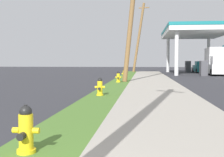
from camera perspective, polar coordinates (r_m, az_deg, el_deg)
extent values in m
cylinder|color=yellow|center=(4.77, -16.54, -13.51)|extent=(0.29, 0.29, 0.06)
cylinder|color=yellow|center=(4.69, -16.60, -10.35)|extent=(0.22, 0.22, 0.60)
sphere|color=black|center=(4.63, -16.67, -6.26)|extent=(0.19, 0.19, 0.19)
cylinder|color=black|center=(4.61, -16.68, -5.28)|extent=(0.06, 0.06, 0.05)
cylinder|color=yellow|center=(4.75, -18.41, -9.64)|extent=(0.10, 0.09, 0.09)
cylinder|color=yellow|center=(4.63, -14.75, -9.92)|extent=(0.10, 0.09, 0.09)
cylinder|color=black|center=(4.54, -17.44, -10.85)|extent=(0.11, 0.12, 0.11)
cylinder|color=yellow|center=(11.97, -2.40, -3.23)|extent=(0.29, 0.29, 0.06)
cylinder|color=yellow|center=(11.94, -2.40, -1.94)|extent=(0.22, 0.22, 0.60)
sphere|color=black|center=(11.91, -2.41, -0.31)|extent=(0.19, 0.19, 0.19)
cylinder|color=black|center=(11.91, -2.41, 0.07)|extent=(0.06, 0.06, 0.05)
cylinder|color=yellow|center=(11.96, -3.16, -1.70)|extent=(0.10, 0.09, 0.09)
cylinder|color=yellow|center=(11.91, -1.64, -1.72)|extent=(0.10, 0.09, 0.09)
cylinder|color=black|center=(11.77, -2.53, -2.02)|extent=(0.11, 0.12, 0.11)
cylinder|color=yellow|center=(19.55, 1.24, -0.66)|extent=(0.29, 0.29, 0.06)
cylinder|color=yellow|center=(19.54, 1.24, 0.13)|extent=(0.22, 0.22, 0.60)
sphere|color=black|center=(19.52, 1.25, 1.12)|extent=(0.19, 0.19, 0.19)
cylinder|color=black|center=(19.52, 1.25, 1.36)|extent=(0.06, 0.06, 0.05)
cylinder|color=yellow|center=(19.55, 0.78, 0.27)|extent=(0.10, 0.09, 0.09)
cylinder|color=yellow|center=(19.52, 1.71, 0.26)|extent=(0.10, 0.09, 0.09)
cylinder|color=black|center=(19.37, 1.20, 0.09)|extent=(0.11, 0.12, 0.11)
cylinder|color=yellow|center=(25.75, 2.38, 0.30)|extent=(0.29, 0.29, 0.06)
cylinder|color=yellow|center=(25.74, 2.38, 0.90)|extent=(0.22, 0.22, 0.60)
sphere|color=black|center=(25.72, 2.39, 1.66)|extent=(0.19, 0.19, 0.19)
cylinder|color=black|center=(25.72, 2.39, 1.84)|extent=(0.06, 0.06, 0.05)
cylinder|color=yellow|center=(25.75, 2.03, 1.01)|extent=(0.10, 0.09, 0.09)
cylinder|color=yellow|center=(25.72, 2.74, 1.01)|extent=(0.10, 0.09, 0.09)
cylinder|color=black|center=(25.57, 2.36, 0.88)|extent=(0.11, 0.12, 0.11)
cylinder|color=olive|center=(20.32, 3.93, 13.24)|extent=(1.34, 0.56, 9.78)
cylinder|color=olive|center=(38.81, 5.29, 7.99)|extent=(1.72, 0.71, 9.09)
cube|color=olive|center=(39.15, 6.32, 13.70)|extent=(1.39, 0.45, 0.12)
cylinder|color=silver|center=(31.93, 12.63, 4.87)|extent=(0.44, 0.44, 4.82)
cylinder|color=silver|center=(42.75, 10.98, 4.49)|extent=(0.44, 0.44, 4.82)
cylinder|color=silver|center=(43.60, 18.48, 4.35)|extent=(0.44, 0.44, 4.82)
cube|color=white|center=(37.87, 16.07, 8.61)|extent=(7.49, 12.68, 0.50)
cube|color=#197A7F|center=(37.91, 16.08, 9.25)|extent=(7.59, 12.78, 0.36)
cube|color=#47474C|center=(32.37, 17.61, 1.92)|extent=(0.70, 1.10, 1.60)
cube|color=#47474C|center=(43.08, 14.74, 2.29)|extent=(0.70, 1.10, 1.60)
cube|color=#197075|center=(41.44, 17.24, 1.92)|extent=(1.94, 4.55, 0.85)
cube|color=#197075|center=(41.20, 17.31, 2.89)|extent=(1.65, 2.07, 0.56)
cylinder|color=black|center=(42.99, 15.73, 1.61)|extent=(0.24, 0.61, 0.60)
cylinder|color=black|center=(43.27, 17.98, 1.58)|extent=(0.24, 0.61, 0.60)
cylinder|color=black|center=(39.63, 16.41, 1.46)|extent=(0.24, 0.61, 0.60)
cylinder|color=black|center=(39.93, 18.85, 1.43)|extent=(0.24, 0.61, 0.60)
cube|color=white|center=(34.74, 19.94, 1.82)|extent=(2.44, 6.52, 1.00)
cube|color=white|center=(35.49, 19.78, 4.19)|extent=(2.23, 4.09, 1.90)
cube|color=white|center=(32.71, 20.59, 3.39)|extent=(1.98, 2.17, 0.90)
cylinder|color=black|center=(31.98, 19.06, 1.13)|extent=(0.27, 0.77, 0.76)
cylinder|color=black|center=(37.52, 20.67, 1.40)|extent=(0.27, 0.77, 0.76)
cylinder|color=black|center=(37.22, 17.80, 1.44)|extent=(0.27, 0.77, 0.76)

